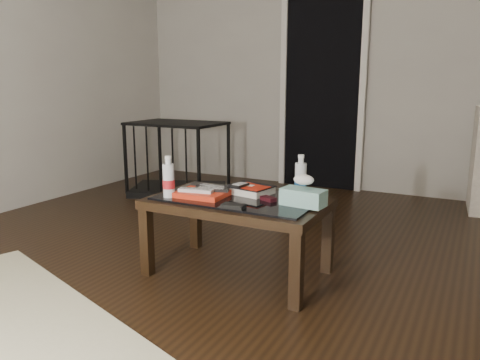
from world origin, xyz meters
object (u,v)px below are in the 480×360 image
Objects in this scene: pet_crate at (178,170)px; water_bottle_left at (169,176)px; textbook at (250,189)px; tissue_box at (303,197)px; coffee_table at (238,208)px; water_bottle_right at (301,175)px.

water_bottle_left is (1.14, -1.71, 0.35)m from pet_crate.
textbook is 1.09× the size of tissue_box.
water_bottle_left is at bearing -153.44° from coffee_table.
water_bottle_right reaches higher than coffee_table.
water_bottle_right reaches higher than tissue_box.
coffee_table is 0.94× the size of pet_crate.
coffee_table is at bearing -87.99° from textbook.
water_bottle_right is at bearing 28.44° from textbook.
textbook is at bearing 80.95° from coffee_table.
pet_crate is at bearing 143.46° from water_bottle_right.
pet_crate is 2.08m from textbook.
coffee_table is 4.20× the size of water_bottle_right.
water_bottle_left and water_bottle_right have the same top height.
textbook is 0.39m from tissue_box.
tissue_box is at bearing -62.64° from pet_crate.
pet_crate is 4.26× the size of textbook.
coffee_table is at bearing -173.96° from tissue_box.
coffee_table is 4.20× the size of water_bottle_left.
pet_crate is 2.26m from water_bottle_right.
coffee_table is at bearing -146.02° from water_bottle_right.
tissue_box is (0.37, -0.12, 0.02)m from textbook.
water_bottle_left is at bearing -149.88° from water_bottle_right.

